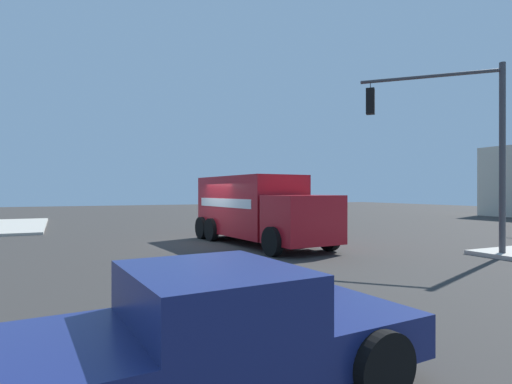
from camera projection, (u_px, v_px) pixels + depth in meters
name	position (u px, v px, depth m)	size (l,w,h in m)	color
ground_plane	(216.00, 243.00, 17.58)	(100.00, 100.00, 0.00)	#33302D
delivery_truck	(257.00, 209.00, 17.21)	(7.75, 3.33, 2.82)	#AD141E
traffic_light_primary	(455.00, 130.00, 14.28)	(3.46, 3.33, 6.34)	#38383D
pickup_navy	(195.00, 331.00, 4.32)	(2.54, 5.33, 1.38)	navy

